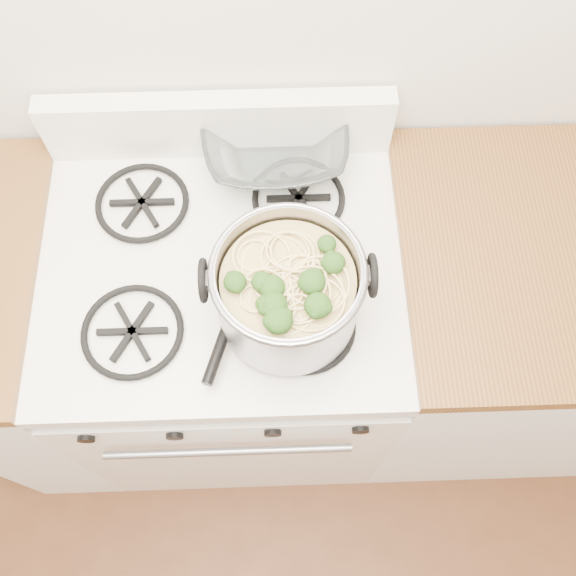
{
  "coord_description": "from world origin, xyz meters",
  "views": [
    {
      "loc": [
        0.12,
        0.65,
        2.09
      ],
      "look_at": [
        0.14,
        1.14,
        1.03
      ],
      "focal_mm": 40.0,
      "sensor_mm": 36.0,
      "label": 1
    }
  ],
  "objects_px": {
    "spatula": "(248,267)",
    "glass_bowl": "(275,144)",
    "gas_range": "(236,343)",
    "stock_pot": "(288,292)"
  },
  "relations": [
    {
      "from": "gas_range",
      "to": "stock_pot",
      "type": "relative_size",
      "value": 2.97
    },
    {
      "from": "glass_bowl",
      "to": "gas_range",
      "type": "bearing_deg",
      "value": -113.69
    },
    {
      "from": "spatula",
      "to": "glass_bowl",
      "type": "relative_size",
      "value": 2.44
    },
    {
      "from": "spatula",
      "to": "glass_bowl",
      "type": "xyz_separation_m",
      "value": [
        0.06,
        0.3,
        0.0
      ]
    },
    {
      "from": "gas_range",
      "to": "glass_bowl",
      "type": "distance_m",
      "value": 0.59
    },
    {
      "from": "spatula",
      "to": "glass_bowl",
      "type": "height_order",
      "value": "glass_bowl"
    },
    {
      "from": "stock_pot",
      "to": "glass_bowl",
      "type": "bearing_deg",
      "value": 92.27
    },
    {
      "from": "stock_pot",
      "to": "glass_bowl",
      "type": "height_order",
      "value": "stock_pot"
    },
    {
      "from": "stock_pot",
      "to": "glass_bowl",
      "type": "relative_size",
      "value": 2.45
    },
    {
      "from": "stock_pot",
      "to": "spatula",
      "type": "height_order",
      "value": "stock_pot"
    }
  ]
}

